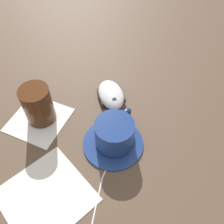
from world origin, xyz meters
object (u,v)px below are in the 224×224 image
saucer (113,143)px  drinking_glass (38,105)px  coffee_cup (115,132)px  computer_mouse (111,95)px

saucer → drinking_glass: 0.19m
saucer → drinking_glass: (-0.08, -0.17, 0.04)m
saucer → coffee_cup: (-0.01, 0.00, 0.03)m
coffee_cup → computer_mouse: 0.13m
saucer → drinking_glass: drinking_glass is taller
saucer → computer_mouse: 0.13m
saucer → drinking_glass: bearing=-116.2°
saucer → coffee_cup: size_ratio=1.30×
coffee_cup → drinking_glass: 0.19m
coffee_cup → computer_mouse: bearing=-179.1°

